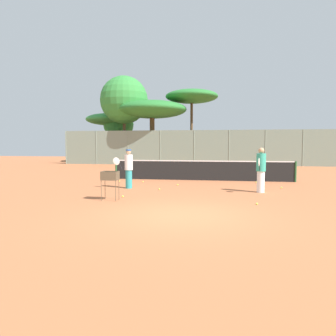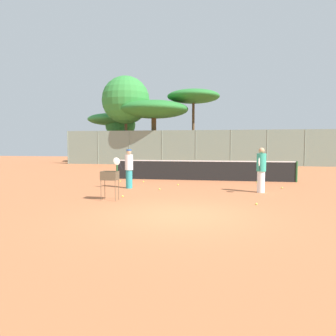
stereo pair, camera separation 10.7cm
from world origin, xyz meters
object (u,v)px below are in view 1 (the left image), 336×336
at_px(player_red_cap, 261,170).
at_px(parked_car, 162,156).
at_px(ball_cart, 110,178).
at_px(player_white_outfit, 128,168).
at_px(tennis_net, 202,170).

distance_m(player_red_cap, parked_car, 22.24).
bearing_deg(ball_cart, player_white_outfit, 95.17).
relative_size(player_white_outfit, parked_car, 0.41).
height_order(tennis_net, ball_cart, tennis_net).
distance_m(tennis_net, ball_cart, 7.34).
bearing_deg(tennis_net, player_white_outfit, -128.36).
relative_size(tennis_net, player_white_outfit, 5.66).
xyz_separation_m(player_red_cap, ball_cart, (-5.31, -2.78, -0.16)).
bearing_deg(player_white_outfit, parked_car, -105.22).
distance_m(player_white_outfit, parked_car, 20.56).
bearing_deg(tennis_net, player_red_cap, -56.91).
distance_m(ball_cart, parked_car, 23.67).
height_order(ball_cart, parked_car, parked_car).
height_order(player_white_outfit, player_red_cap, player_red_cap).
distance_m(player_red_cap, ball_cart, 6.00).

